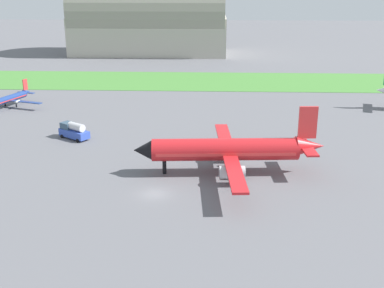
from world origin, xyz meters
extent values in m
plane|color=slate|center=(0.00, 0.00, 0.00)|extent=(600.00, 600.00, 0.00)
cube|color=#478438|center=(0.00, 81.35, 0.04)|extent=(360.00, 28.00, 0.08)
cylinder|color=navy|center=(-41.02, 48.03, 2.05)|extent=(5.51, 12.19, 1.71)
cone|color=navy|center=(-38.75, 54.82, 2.26)|extent=(2.21, 2.75, 1.54)
cube|color=red|center=(-41.02, 48.03, 1.92)|extent=(5.33, 11.55, 0.24)
cube|color=navy|center=(-36.46, 46.87, 1.75)|extent=(9.28, 4.11, 0.17)
cylinder|color=#B7BABF|center=(-38.22, 46.95, 1.75)|extent=(0.95, 1.47, 0.55)
cube|color=red|center=(-38.86, 54.50, 4.27)|extent=(0.68, 1.52, 2.73)
cube|color=navy|center=(-37.73, 54.12, 2.22)|extent=(2.59, 1.73, 0.14)
cube|color=navy|center=(-39.99, 54.88, 2.22)|extent=(2.59, 1.73, 0.14)
cylinder|color=black|center=(-39.15, 48.30, 0.60)|extent=(0.31, 0.31, 1.19)
cylinder|color=black|center=(-42.35, 49.37, 0.60)|extent=(0.31, 0.31, 1.19)
cylinder|color=red|center=(10.34, 8.46, 4.03)|extent=(23.38, 5.15, 3.54)
cone|color=black|center=(-2.51, 7.56, 4.03)|extent=(3.45, 3.69, 3.47)
cone|color=red|center=(23.83, 9.40, 4.47)|extent=(4.72, 3.49, 3.19)
cube|color=red|center=(10.34, 8.46, 3.76)|extent=(22.10, 5.13, 0.50)
cube|color=red|center=(11.52, 0.79, 3.41)|extent=(3.32, 15.58, 0.35)
cube|color=red|center=(10.44, 16.21, 3.41)|extent=(3.32, 15.58, 0.35)
cylinder|color=#B7BABF|center=(11.33, 3.57, 2.14)|extent=(3.99, 2.21, 1.95)
cylinder|color=#B7BABF|center=(10.64, 13.44, 2.14)|extent=(3.99, 2.21, 1.95)
cube|color=red|center=(23.19, 9.35, 8.37)|extent=(2.92, 0.63, 5.15)
cube|color=red|center=(23.35, 7.10, 4.38)|extent=(2.24, 4.63, 0.28)
cube|color=red|center=(23.03, 11.60, 4.38)|extent=(2.24, 4.63, 0.28)
cylinder|color=black|center=(0.70, 7.78, 1.13)|extent=(0.64, 0.64, 2.25)
cylinder|color=black|center=(12.14, 5.79, 1.13)|extent=(0.64, 0.64, 2.25)
cylinder|color=black|center=(11.75, 11.34, 1.13)|extent=(0.64, 0.64, 2.25)
cube|color=#334FB2|center=(-18.58, 24.96, 1.05)|extent=(6.72, 5.66, 1.40)
cylinder|color=silver|center=(-17.94, 24.52, 2.52)|extent=(3.82, 3.29, 1.54)
cube|color=#334C60|center=(-20.08, 25.99, 2.35)|extent=(3.07, 2.99, 1.20)
cylinder|color=black|center=(-21.13, 25.26, 0.35)|extent=(0.72, 0.60, 0.70)
cylinder|color=black|center=(-19.78, 27.24, 0.35)|extent=(0.72, 0.60, 0.70)
cylinder|color=black|center=(-17.38, 22.68, 0.35)|extent=(0.72, 0.60, 0.70)
cylinder|color=black|center=(-16.03, 24.66, 0.35)|extent=(0.72, 0.60, 0.70)
cube|color=#B2AD9E|center=(-17.58, 137.52, 7.42)|extent=(61.52, 28.28, 14.83)
cylinder|color=gray|center=(-17.58, 137.52, 17.66)|extent=(60.29, 31.10, 31.10)
camera|label=1|loc=(8.20, -64.87, 30.00)|focal=45.88mm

